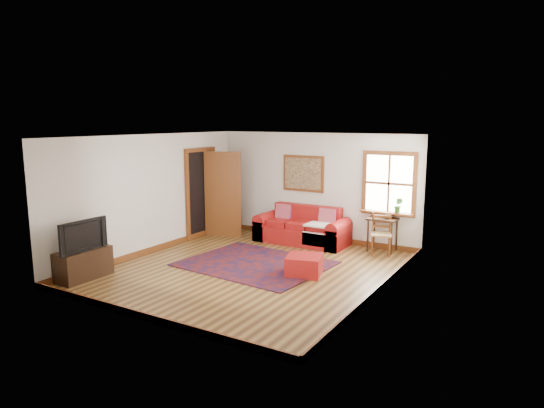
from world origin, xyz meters
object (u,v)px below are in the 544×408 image
Objects in this scene: side_table at (383,224)px; media_cabinet at (84,264)px; red_ottoman at (304,265)px; red_leather_sofa at (303,231)px; ladder_back_chair at (381,232)px.

side_table reaches higher than media_cabinet.
red_leather_sofa is at bearing 101.70° from red_ottoman.
red_ottoman is 2.20m from ladder_back_chair.
ladder_back_chair is (1.86, -0.03, 0.20)m from red_leather_sofa.
ladder_back_chair is (0.76, 2.04, 0.30)m from red_ottoman.
red_ottoman is 0.71× the size of ladder_back_chair.
red_ottoman is 3.95m from media_cabinet.
ladder_back_chair is at bearing -1.04° from red_leather_sofa.
media_cabinet is (-3.98, -4.48, -0.34)m from side_table.
side_table is at bearing 6.20° from red_leather_sofa.
ladder_back_chair is at bearing 46.55° from media_cabinet.
ladder_back_chair reaches higher than red_ottoman.
red_ottoman is 0.64× the size of media_cabinet.
ladder_back_chair is at bearing -77.93° from side_table.
red_leather_sofa is 1.85m from side_table.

